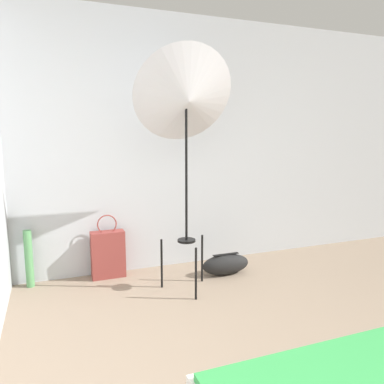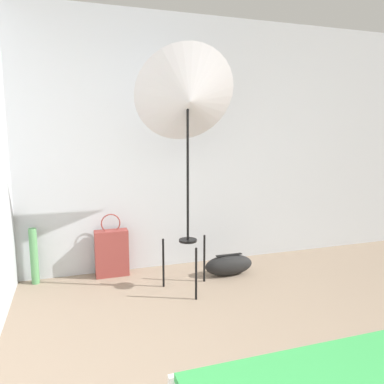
# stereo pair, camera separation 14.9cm
# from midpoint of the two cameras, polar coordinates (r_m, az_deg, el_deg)

# --- Properties ---
(wall_back) EXTENTS (8.00, 0.05, 2.60)m
(wall_back) POSITION_cam_midpoint_polar(r_m,az_deg,el_deg) (3.86, -8.68, 7.15)
(wall_back) COLOR #B7BCC1
(wall_back) RESTS_ON ground_plane
(photo_umbrella) EXTENTS (0.89, 0.56, 2.15)m
(photo_umbrella) POSITION_cam_midpoint_polar(r_m,az_deg,el_deg) (3.27, -2.24, 13.93)
(photo_umbrella) COLOR black
(photo_umbrella) RESTS_ON ground_plane
(tote_bag) EXTENTS (0.33, 0.14, 0.63)m
(tote_bag) POSITION_cam_midpoint_polar(r_m,az_deg,el_deg) (3.84, -13.78, -9.14)
(tote_bag) COLOR brown
(tote_bag) RESTS_ON ground_plane
(duffel_bag) EXTENTS (0.50, 0.20, 0.21)m
(duffel_bag) POSITION_cam_midpoint_polar(r_m,az_deg,el_deg) (3.86, 4.04, -10.95)
(duffel_bag) COLOR black
(duffel_bag) RESTS_ON ground_plane
(paper_roll) EXTENTS (0.07, 0.07, 0.54)m
(paper_roll) POSITION_cam_midpoint_polar(r_m,az_deg,el_deg) (3.84, -24.64, -9.25)
(paper_roll) COLOR #56995B
(paper_roll) RESTS_ON ground_plane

